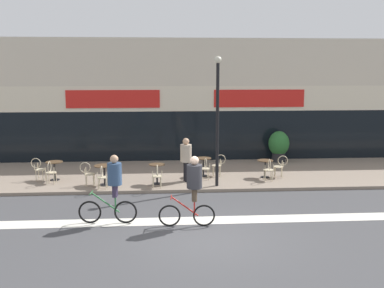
{
  "coord_description": "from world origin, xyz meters",
  "views": [
    {
      "loc": [
        -1.26,
        -11.48,
        4.45
      ],
      "look_at": [
        -0.1,
        5.09,
        1.73
      ],
      "focal_mm": 42.0,
      "sensor_mm": 36.0,
      "label": 1
    }
  ],
  "objects_px": {
    "cafe_chair_1_side": "(88,172)",
    "lamp_post": "(217,112)",
    "bistro_table_4": "(265,165)",
    "planter_pot": "(279,145)",
    "bistro_table_2": "(157,170)",
    "cafe_chair_4_near": "(269,168)",
    "bistro_table_0": "(54,167)",
    "cyclist_0": "(193,185)",
    "cafe_chair_3_near": "(205,167)",
    "cafe_chair_3_side": "(218,164)",
    "cafe_chair_0_near": "(50,171)",
    "cafe_chair_1_near": "(102,176)",
    "bistro_table_3": "(203,163)",
    "cafe_chair_2_near": "(157,174)",
    "pedestrian_near_end": "(186,156)",
    "cyclist_1": "(113,185)",
    "cafe_chair_4_side": "(280,165)",
    "cafe_chair_0_side": "(38,168)",
    "bistro_table_1": "(104,171)"
  },
  "relations": [
    {
      "from": "cafe_chair_3_near",
      "to": "cafe_chair_0_side",
      "type": "bearing_deg",
      "value": 81.15
    },
    {
      "from": "cafe_chair_1_side",
      "to": "cyclist_0",
      "type": "bearing_deg",
      "value": -52.08
    },
    {
      "from": "cafe_chair_0_near",
      "to": "cafe_chair_1_side",
      "type": "distance_m",
      "value": 1.5
    },
    {
      "from": "bistro_table_0",
      "to": "cyclist_0",
      "type": "bearing_deg",
      "value": -46.55
    },
    {
      "from": "bistro_table_4",
      "to": "cafe_chair_1_side",
      "type": "height_order",
      "value": "cafe_chair_1_side"
    },
    {
      "from": "cafe_chair_3_near",
      "to": "cafe_chair_3_side",
      "type": "xyz_separation_m",
      "value": [
        0.62,
        0.62,
        0.0
      ]
    },
    {
      "from": "cafe_chair_1_side",
      "to": "cyclist_1",
      "type": "height_order",
      "value": "cyclist_1"
    },
    {
      "from": "bistro_table_0",
      "to": "cafe_chair_2_near",
      "type": "distance_m",
      "value": 4.37
    },
    {
      "from": "bistro_table_3",
      "to": "cafe_chair_1_near",
      "type": "xyz_separation_m",
      "value": [
        -3.91,
        -1.84,
        -0.02
      ]
    },
    {
      "from": "cafe_chair_1_side",
      "to": "lamp_post",
      "type": "relative_size",
      "value": 0.19
    },
    {
      "from": "bistro_table_4",
      "to": "planter_pot",
      "type": "height_order",
      "value": "planter_pot"
    },
    {
      "from": "cafe_chair_2_near",
      "to": "planter_pot",
      "type": "relative_size",
      "value": 0.61
    },
    {
      "from": "cafe_chair_0_near",
      "to": "cafe_chair_1_near",
      "type": "height_order",
      "value": "same"
    },
    {
      "from": "bistro_table_4",
      "to": "cafe_chair_0_near",
      "type": "bearing_deg",
      "value": -176.65
    },
    {
      "from": "cafe_chair_1_near",
      "to": "cyclist_0",
      "type": "distance_m",
      "value": 4.96
    },
    {
      "from": "bistro_table_2",
      "to": "cafe_chair_3_side",
      "type": "bearing_deg",
      "value": 24.79
    },
    {
      "from": "bistro_table_2",
      "to": "lamp_post",
      "type": "bearing_deg",
      "value": -11.18
    },
    {
      "from": "cafe_chair_1_near",
      "to": "cafe_chair_3_side",
      "type": "bearing_deg",
      "value": -66.17
    },
    {
      "from": "cafe_chair_4_near",
      "to": "pedestrian_near_end",
      "type": "relative_size",
      "value": 0.52
    },
    {
      "from": "lamp_post",
      "to": "cyclist_1",
      "type": "bearing_deg",
      "value": -133.91
    },
    {
      "from": "cafe_chair_4_side",
      "to": "bistro_table_2",
      "type": "bearing_deg",
      "value": 16.84
    },
    {
      "from": "cafe_chair_2_near",
      "to": "planter_pot",
      "type": "height_order",
      "value": "planter_pot"
    },
    {
      "from": "bistro_table_4",
      "to": "cafe_chair_1_near",
      "type": "height_order",
      "value": "cafe_chair_1_near"
    },
    {
      "from": "bistro_table_1",
      "to": "cafe_chair_1_side",
      "type": "xyz_separation_m",
      "value": [
        -0.63,
        -0.0,
        -0.04
      ]
    },
    {
      "from": "bistro_table_4",
      "to": "cafe_chair_0_near",
      "type": "relative_size",
      "value": 0.8
    },
    {
      "from": "cafe_chair_4_side",
      "to": "bistro_table_3",
      "type": "bearing_deg",
      "value": 0.72
    },
    {
      "from": "bistro_table_2",
      "to": "cafe_chair_4_near",
      "type": "bearing_deg",
      "value": 1.85
    },
    {
      "from": "bistro_table_4",
      "to": "cyclist_1",
      "type": "height_order",
      "value": "cyclist_1"
    },
    {
      "from": "cafe_chair_4_near",
      "to": "planter_pot",
      "type": "distance_m",
      "value": 4.03
    },
    {
      "from": "cafe_chair_0_near",
      "to": "lamp_post",
      "type": "distance_m",
      "value": 6.8
    },
    {
      "from": "cafe_chair_0_side",
      "to": "cafe_chair_1_side",
      "type": "xyz_separation_m",
      "value": [
        2.09,
        -0.95,
        0.0
      ]
    },
    {
      "from": "bistro_table_0",
      "to": "cafe_chair_0_near",
      "type": "distance_m",
      "value": 0.63
    },
    {
      "from": "bistro_table_4",
      "to": "bistro_table_1",
      "type": "bearing_deg",
      "value": -172.81
    },
    {
      "from": "cafe_chair_3_side",
      "to": "cafe_chair_0_near",
      "type": "bearing_deg",
      "value": 9.42
    },
    {
      "from": "bistro_table_3",
      "to": "pedestrian_near_end",
      "type": "height_order",
      "value": "pedestrian_near_end"
    },
    {
      "from": "bistro_table_4",
      "to": "cyclist_0",
      "type": "height_order",
      "value": "cyclist_0"
    },
    {
      "from": "cyclist_0",
      "to": "cafe_chair_1_side",
      "type": "bearing_deg",
      "value": -47.64
    },
    {
      "from": "bistro_table_3",
      "to": "cafe_chair_1_near",
      "type": "height_order",
      "value": "cafe_chair_1_near"
    },
    {
      "from": "cafe_chair_2_near",
      "to": "pedestrian_near_end",
      "type": "bearing_deg",
      "value": -55.14
    },
    {
      "from": "cafe_chair_4_side",
      "to": "cyclist_0",
      "type": "bearing_deg",
      "value": 61.34
    },
    {
      "from": "bistro_table_1",
      "to": "cafe_chair_1_side",
      "type": "relative_size",
      "value": 0.87
    },
    {
      "from": "cafe_chair_4_near",
      "to": "pedestrian_near_end",
      "type": "xyz_separation_m",
      "value": [
        -3.27,
        0.19,
        0.51
      ]
    },
    {
      "from": "bistro_table_0",
      "to": "cafe_chair_0_near",
      "type": "xyz_separation_m",
      "value": [
        -0.01,
        -0.63,
        -0.02
      ]
    },
    {
      "from": "cafe_chair_1_side",
      "to": "cyclist_0",
      "type": "relative_size",
      "value": 0.44
    },
    {
      "from": "cafe_chair_2_near",
      "to": "cafe_chair_1_near",
      "type": "bearing_deg",
      "value": 85.79
    },
    {
      "from": "cafe_chair_0_side",
      "to": "pedestrian_near_end",
      "type": "height_order",
      "value": "pedestrian_near_end"
    },
    {
      "from": "cafe_chair_0_near",
      "to": "cafe_chair_0_side",
      "type": "height_order",
      "value": "same"
    },
    {
      "from": "cafe_chair_0_side",
      "to": "cafe_chair_4_near",
      "type": "relative_size",
      "value": 1.0
    },
    {
      "from": "bistro_table_3",
      "to": "cyclist_0",
      "type": "relative_size",
      "value": 0.37
    },
    {
      "from": "cafe_chair_2_near",
      "to": "pedestrian_near_end",
      "type": "distance_m",
      "value": 1.57
    }
  ]
}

